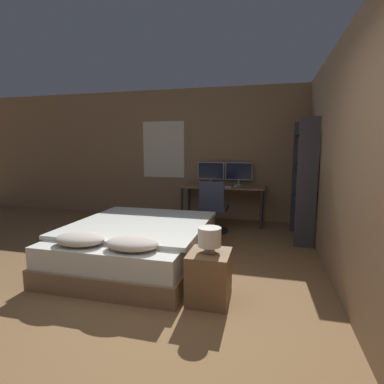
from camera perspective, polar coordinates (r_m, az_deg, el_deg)
ground_plane at (r=2.74m, az=-11.05°, el=-24.63°), size 20.00×20.00×0.00m
wall_back at (r=6.29m, az=4.88°, el=7.14°), size 12.00×0.08×2.70m
wall_side_right at (r=3.65m, az=26.36°, el=5.40°), size 0.06×12.00×2.70m
bed at (r=3.99m, az=-10.38°, el=-9.64°), size 1.70×2.06×0.59m
nightstand at (r=3.03m, az=3.29°, el=-15.79°), size 0.39×0.43×0.49m
bedside_lamp at (r=2.89m, az=3.36°, el=-8.57°), size 0.22×0.22×0.25m
desk at (r=5.93m, az=5.88°, el=0.37°), size 1.62×0.65×0.75m
monitor_left at (r=6.15m, az=3.59°, el=3.92°), size 0.54×0.16×0.45m
monitor_right at (r=6.07m, az=8.91°, el=3.77°), size 0.54×0.16×0.45m
keyboard at (r=5.70m, az=5.57°, el=1.00°), size 0.37×0.13×0.02m
computer_mouse at (r=5.66m, az=8.31°, el=0.99°), size 0.07×0.05×0.04m
office_chair at (r=5.30m, az=4.02°, el=-3.71°), size 0.52×0.52×0.92m
bookshelf at (r=5.02m, az=20.64°, el=2.95°), size 0.29×0.91×1.93m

